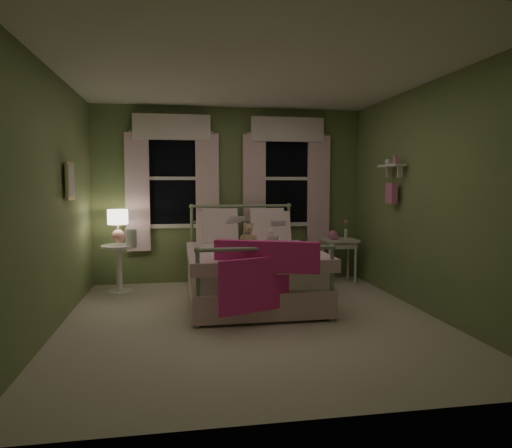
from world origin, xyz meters
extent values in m
plane|color=beige|center=(0.00, 0.00, 0.00)|extent=(4.20, 4.20, 0.00)
plane|color=white|center=(0.00, 0.00, 2.60)|extent=(4.20, 4.20, 0.00)
plane|color=#7A8F55|center=(0.00, 2.10, 1.30)|extent=(4.00, 0.00, 4.00)
plane|color=#7A8F55|center=(0.00, -2.10, 1.30)|extent=(4.00, 0.00, 4.00)
plane|color=#7A8F55|center=(-2.00, 0.00, 1.30)|extent=(0.00, 4.20, 4.20)
plane|color=#7A8F55|center=(2.00, 0.00, 1.30)|extent=(0.00, 4.20, 4.20)
cube|color=white|center=(0.12, 0.83, 0.42)|extent=(1.44, 1.94, 0.26)
cube|color=white|center=(0.12, 0.83, 0.18)|extent=(1.54, 2.02, 0.30)
cube|color=white|center=(0.12, 0.68, 0.60)|extent=(1.58, 1.75, 0.14)
cylinder|color=#9EB793|center=(-0.57, 0.83, 0.30)|extent=(0.04, 1.90, 0.04)
cylinder|color=#9EB793|center=(0.81, 0.83, 0.30)|extent=(0.04, 1.90, 0.04)
cylinder|color=#9EB793|center=(-0.59, 1.80, 0.57)|extent=(0.04, 0.04, 1.15)
cylinder|color=#9EB793|center=(0.83, 1.80, 0.57)|extent=(0.04, 0.04, 1.15)
sphere|color=#9EB793|center=(-0.59, 1.80, 1.15)|extent=(0.07, 0.07, 0.07)
sphere|color=#9EB793|center=(0.83, 1.80, 1.15)|extent=(0.07, 0.07, 0.07)
cylinder|color=#9EB793|center=(0.12, 1.80, 1.15)|extent=(1.42, 0.04, 0.04)
cylinder|color=#9EB793|center=(0.12, 1.80, 0.93)|extent=(1.38, 0.03, 0.03)
cylinder|color=#9EB793|center=(-0.59, -0.14, 0.40)|extent=(0.04, 0.04, 0.80)
cylinder|color=#9EB793|center=(0.83, -0.14, 0.40)|extent=(0.04, 0.04, 0.80)
sphere|color=#9EB793|center=(-0.59, -0.14, 0.80)|extent=(0.07, 0.07, 0.07)
sphere|color=#9EB793|center=(0.83, -0.14, 0.80)|extent=(0.07, 0.07, 0.07)
cylinder|color=#9EB793|center=(0.12, -0.14, 0.80)|extent=(1.42, 0.04, 0.04)
cube|color=white|center=(-0.26, 1.53, 0.80)|extent=(0.55, 0.32, 0.57)
cube|color=white|center=(0.50, 1.53, 0.80)|extent=(0.55, 0.32, 0.57)
cube|color=white|center=(-0.21, 1.53, 0.88)|extent=(0.48, 0.30, 0.51)
cube|color=white|center=(0.45, 1.53, 0.88)|extent=(0.48, 0.30, 0.51)
cube|color=#EE2E8F|center=(0.12, -0.14, 0.72)|extent=(1.06, 0.49, 0.32)
cube|color=#FD319A|center=(0.12, -0.21, 0.45)|extent=(1.04, 0.42, 0.55)
imported|color=#F7D1DD|center=(-0.16, 1.28, 0.96)|extent=(0.29, 0.20, 0.78)
imported|color=#F7D1DD|center=(0.40, 1.28, 0.96)|extent=(0.41, 0.33, 0.78)
imported|color=beige|center=(-0.16, 1.03, 0.96)|extent=(0.21, 0.13, 0.26)
imported|color=beige|center=(0.40, 1.03, 0.92)|extent=(0.22, 0.15, 0.26)
sphere|color=tan|center=(0.12, 1.13, 0.75)|extent=(0.16, 0.16, 0.16)
sphere|color=tan|center=(0.12, 1.11, 0.89)|extent=(0.12, 0.12, 0.12)
sphere|color=tan|center=(0.08, 1.11, 0.95)|extent=(0.05, 0.05, 0.05)
sphere|color=tan|center=(0.17, 1.11, 0.95)|extent=(0.05, 0.05, 0.05)
sphere|color=tan|center=(0.04, 1.10, 0.77)|extent=(0.06, 0.06, 0.06)
sphere|color=tan|center=(0.20, 1.10, 0.77)|extent=(0.06, 0.06, 0.06)
sphere|color=#8C6B51|center=(0.12, 1.06, 0.89)|extent=(0.04, 0.04, 0.04)
cylinder|color=white|center=(-1.57, 1.56, 0.63)|extent=(0.46, 0.46, 0.04)
cylinder|color=white|center=(-1.57, 1.56, 0.32)|extent=(0.08, 0.08, 0.60)
cylinder|color=white|center=(-1.57, 1.56, 0.01)|extent=(0.34, 0.34, 0.03)
sphere|color=#EA9B8A|center=(-1.57, 1.56, 0.77)|extent=(0.18, 0.18, 0.18)
cylinder|color=pink|center=(-1.57, 1.56, 0.89)|extent=(0.03, 0.03, 0.11)
cylinder|color=#FFEAC6|center=(-1.57, 1.56, 1.03)|extent=(0.27, 0.27, 0.20)
imported|color=beige|center=(-1.47, 1.48, 0.66)|extent=(0.24, 0.27, 0.02)
cube|color=white|center=(1.59, 1.73, 0.63)|extent=(0.50, 0.40, 0.04)
cube|color=white|center=(1.59, 1.73, 0.56)|extent=(0.44, 0.34, 0.08)
cylinder|color=white|center=(1.39, 1.58, 0.31)|extent=(0.04, 0.04, 0.60)
cylinder|color=white|center=(1.79, 1.58, 0.31)|extent=(0.04, 0.04, 0.60)
cylinder|color=white|center=(1.39, 1.88, 0.31)|extent=(0.04, 0.04, 0.60)
cylinder|color=white|center=(1.79, 1.88, 0.31)|extent=(0.04, 0.04, 0.60)
sphere|color=pink|center=(1.49, 1.73, 0.71)|extent=(0.14, 0.14, 0.14)
cube|color=pink|center=(1.49, 1.64, 0.69)|extent=(0.10, 0.05, 0.04)
cylinder|color=white|center=(1.71, 1.78, 0.72)|extent=(0.05, 0.05, 0.14)
cylinder|color=#4C7F3F|center=(1.71, 1.78, 0.83)|extent=(0.01, 0.01, 0.12)
sphere|color=pink|center=(1.71, 1.78, 0.90)|extent=(0.06, 0.06, 0.06)
cube|color=black|center=(-0.85, 2.08, 1.55)|extent=(0.76, 0.02, 1.35)
cube|color=white|center=(-0.85, 2.06, 2.25)|extent=(0.84, 0.05, 0.06)
cube|color=white|center=(-0.85, 2.06, 0.85)|extent=(0.84, 0.05, 0.06)
cube|color=white|center=(-1.25, 2.06, 1.55)|extent=(0.06, 0.05, 1.40)
cube|color=white|center=(-0.45, 2.06, 1.55)|extent=(0.06, 0.05, 1.40)
cube|color=white|center=(-0.85, 2.06, 1.55)|extent=(0.76, 0.04, 0.05)
cube|color=white|center=(-1.35, 2.02, 1.35)|extent=(0.34, 0.06, 1.70)
cube|color=white|center=(-0.35, 2.02, 1.35)|extent=(0.34, 0.06, 1.70)
cube|color=white|center=(-0.85, 2.00, 2.28)|extent=(1.10, 0.08, 0.36)
cylinder|color=white|center=(-0.85, 2.04, 2.22)|extent=(1.20, 0.03, 0.03)
cube|color=black|center=(0.85, 2.08, 1.55)|extent=(0.76, 0.02, 1.35)
cube|color=white|center=(0.85, 2.06, 2.25)|extent=(0.84, 0.05, 0.06)
cube|color=white|center=(0.85, 2.06, 0.85)|extent=(0.84, 0.05, 0.06)
cube|color=white|center=(0.45, 2.06, 1.55)|extent=(0.06, 0.05, 1.40)
cube|color=white|center=(1.25, 2.06, 1.55)|extent=(0.06, 0.05, 1.40)
cube|color=white|center=(0.85, 2.06, 1.55)|extent=(0.76, 0.04, 0.05)
cube|color=white|center=(0.35, 2.02, 1.35)|extent=(0.34, 0.06, 1.70)
cube|color=white|center=(1.35, 2.02, 1.35)|extent=(0.34, 0.06, 1.70)
cube|color=white|center=(0.85, 2.00, 2.28)|extent=(1.10, 0.08, 0.36)
cylinder|color=white|center=(0.85, 2.04, 2.22)|extent=(1.20, 0.03, 0.03)
cube|color=white|center=(1.89, 0.70, 1.70)|extent=(0.15, 0.50, 0.03)
cube|color=white|center=(1.93, 0.55, 1.62)|extent=(0.06, 0.03, 0.14)
cube|color=white|center=(1.93, 0.85, 1.62)|extent=(0.06, 0.03, 0.14)
cylinder|color=pink|center=(1.89, 0.60, 1.77)|extent=(0.06, 0.06, 0.10)
sphere|color=white|center=(1.89, 0.80, 1.75)|extent=(0.08, 0.08, 0.08)
cube|color=pink|center=(1.90, 0.70, 1.35)|extent=(0.08, 0.18, 0.26)
cube|color=beige|center=(-1.95, 0.60, 1.50)|extent=(0.03, 0.32, 0.42)
cube|color=silver|center=(-1.94, 0.60, 1.50)|extent=(0.01, 0.25, 0.34)
camera|label=1|loc=(-0.77, -4.73, 1.46)|focal=32.00mm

